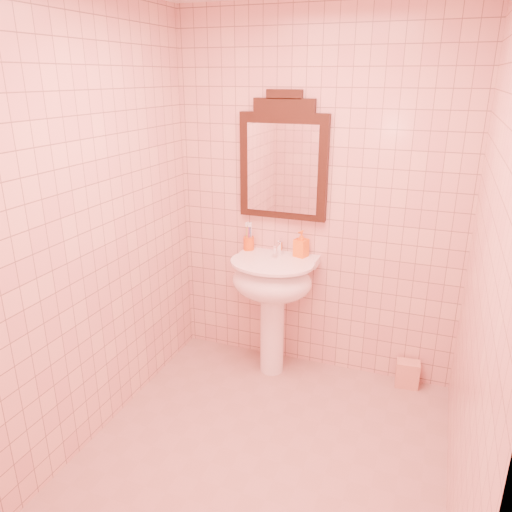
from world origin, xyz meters
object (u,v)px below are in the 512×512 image
at_px(mirror, 283,161).
at_px(towel, 407,374).
at_px(pedestal_sink, 272,288).
at_px(toothbrush_cup, 249,243).
at_px(soap_dispenser, 301,244).

relative_size(mirror, towel, 4.48).
relative_size(pedestal_sink, mirror, 1.01).
distance_m(pedestal_sink, toothbrush_cup, 0.38).
height_order(toothbrush_cup, towel, toothbrush_cup).
distance_m(mirror, soap_dispenser, 0.58).
bearing_deg(toothbrush_cup, mirror, 9.42).
xyz_separation_m(mirror, toothbrush_cup, (-0.24, -0.04, -0.60)).
xyz_separation_m(pedestal_sink, soap_dispenser, (0.16, 0.16, 0.29)).
bearing_deg(soap_dispenser, toothbrush_cup, -164.22).
height_order(mirror, soap_dispenser, mirror).
relative_size(mirror, soap_dispenser, 4.58).
relative_size(soap_dispenser, towel, 0.98).
bearing_deg(mirror, pedestal_sink, -90.00).
bearing_deg(soap_dispenser, pedestal_sink, -118.14).
distance_m(pedestal_sink, mirror, 0.87).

